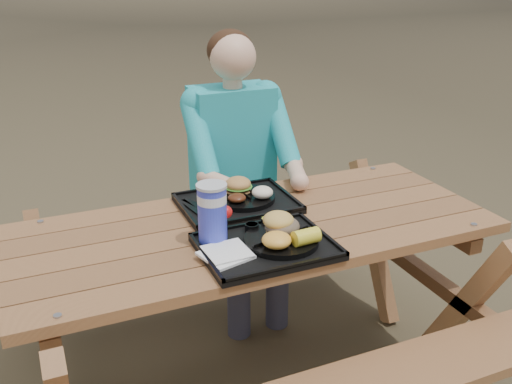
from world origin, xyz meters
name	(u,v)px	position (x,y,z in m)	size (l,w,h in m)	color
ground	(256,381)	(0.00, 0.00, 0.00)	(60.00, 60.00, 0.00)	#999999
picnic_table	(256,307)	(0.00, 0.00, 0.38)	(1.80, 1.49, 0.75)	#999999
tray_near	(266,248)	(-0.05, -0.21, 0.76)	(0.45, 0.35, 0.02)	black
tray_far	(237,204)	(-0.01, 0.18, 0.76)	(0.45, 0.35, 0.02)	black
plate_near	(281,240)	(0.00, -0.21, 0.78)	(0.26, 0.26, 0.02)	black
plate_far	(243,198)	(0.02, 0.19, 0.78)	(0.26, 0.26, 0.02)	black
napkin_stack	(225,254)	(-0.21, -0.23, 0.78)	(0.15, 0.15, 0.02)	white
soda_cup	(212,214)	(-0.21, -0.10, 0.87)	(0.10, 0.10, 0.20)	#1B28CC
condiment_bbq	(252,228)	(-0.06, -0.09, 0.79)	(0.05, 0.05, 0.03)	black
condiment_mustard	(268,222)	(0.02, -0.08, 0.79)	(0.05, 0.05, 0.03)	gold
sandwich	(282,217)	(0.02, -0.18, 0.85)	(0.12, 0.12, 0.12)	gold
mac_cheese	(277,240)	(-0.04, -0.27, 0.82)	(0.10, 0.10, 0.05)	#FEBD43
corn_cob	(306,237)	(0.06, -0.29, 0.82)	(0.09, 0.09, 0.05)	yellow
cutlery_far	(198,206)	(-0.17, 0.19, 0.77)	(0.03, 0.18, 0.01)	black
burger	(238,181)	(0.02, 0.23, 0.84)	(0.11, 0.11, 0.10)	#C38544
baked_beans	(237,198)	(-0.02, 0.14, 0.81)	(0.07, 0.07, 0.03)	#522310
potato_salad	(262,192)	(0.09, 0.13, 0.81)	(0.09, 0.09, 0.05)	white
diner	(234,186)	(0.16, 0.64, 0.64)	(0.48, 0.84, 1.28)	teal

